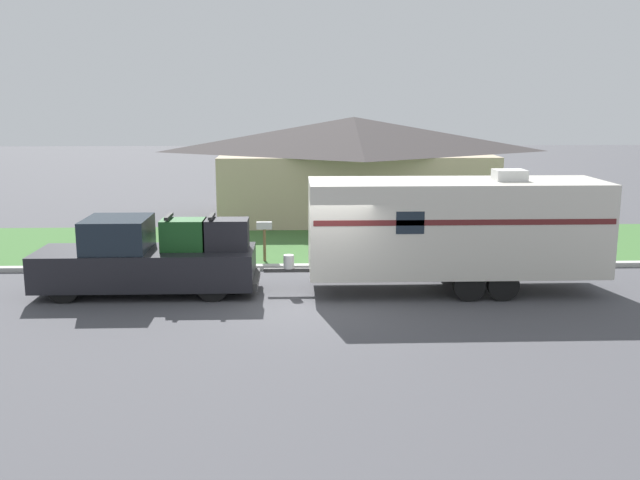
{
  "coord_description": "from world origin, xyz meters",
  "views": [
    {
      "loc": [
        -0.69,
        -17.13,
        5.07
      ],
      "look_at": [
        -0.01,
        1.2,
        1.4
      ],
      "focal_mm": 40.0,
      "sensor_mm": 36.0,
      "label": 1
    }
  ],
  "objects": [
    {
      "name": "pickup_truck",
      "position": [
        -4.53,
        1.2,
        0.92
      ],
      "size": [
        5.76,
        1.92,
        2.09
      ],
      "color": "black",
      "rests_on": "ground_plane"
    },
    {
      "name": "travel_trailer",
      "position": [
        3.56,
        1.2,
        1.73
      ],
      "size": [
        8.9,
        2.35,
        3.23
      ],
      "color": "black",
      "rests_on": "ground_plane"
    },
    {
      "name": "ground_plane",
      "position": [
        0.0,
        0.0,
        0.0
      ],
      "size": [
        120.0,
        120.0,
        0.0
      ],
      "primitive_type": "plane",
      "color": "#47474C"
    },
    {
      "name": "curb_strip",
      "position": [
        0.0,
        3.75,
        0.07
      ],
      "size": [
        80.0,
        0.3,
        0.14
      ],
      "color": "#ADADA8",
      "rests_on": "ground_plane"
    },
    {
      "name": "house_across_street",
      "position": [
        1.87,
        13.38,
        2.21
      ],
      "size": [
        11.95,
        7.24,
        4.28
      ],
      "color": "tan",
      "rests_on": "ground_plane"
    },
    {
      "name": "mailbox",
      "position": [
        -1.62,
        4.76,
        0.98
      ],
      "size": [
        0.48,
        0.2,
        1.28
      ],
      "color": "brown",
      "rests_on": "ground_plane"
    },
    {
      "name": "lawn_strip",
      "position": [
        0.0,
        7.4,
        0.01
      ],
      "size": [
        80.0,
        7.0,
        0.03
      ],
      "color": "#3D6B33",
      "rests_on": "ground_plane"
    }
  ]
}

